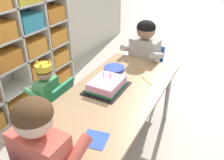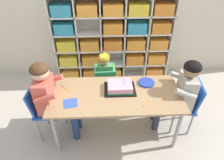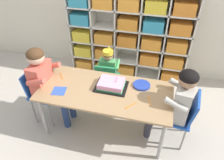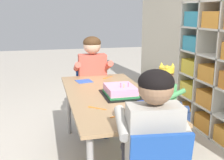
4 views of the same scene
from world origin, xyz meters
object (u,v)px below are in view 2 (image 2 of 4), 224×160
object	(u,v)px
child_with_crown	(105,71)
paper_plate_stack	(146,83)
classroom_chair_blue	(105,84)
fork_near_cake_tray	(146,103)
activity_table	(116,97)
guest_at_table_side	(181,90)
fork_beside_plate_stack	(160,95)
classroom_chair_adult_side	(44,107)
birthday_cake_on_tray	(120,87)
classroom_chair_guest_side	(187,102)
fork_near_child_seat	(65,88)
adult_helper_seated	(51,94)

from	to	relation	value
child_with_crown	paper_plate_stack	world-z (taller)	child_with_crown
classroom_chair_blue	fork_near_cake_tray	size ratio (longest dim) A/B	5.57
activity_table	guest_at_table_side	xyz separation A→B (m)	(0.78, 0.06, 0.04)
child_with_crown	fork_beside_plate_stack	size ratio (longest dim) A/B	5.78
classroom_chair_adult_side	birthday_cake_on_tray	size ratio (longest dim) A/B	2.01
classroom_chair_guest_side	fork_near_child_seat	bearing A→B (deg)	-85.83
birthday_cake_on_tray	classroom_chair_adult_side	bearing A→B (deg)	-174.93
activity_table	adult_helper_seated	bearing A→B (deg)	-179.66
activity_table	fork_beside_plate_stack	bearing A→B (deg)	-4.56
classroom_chair_blue	child_with_crown	xyz separation A→B (m)	(-0.00, 0.11, 0.13)
fork_near_cake_tray	birthday_cake_on_tray	bearing A→B (deg)	86.32
classroom_chair_guest_side	birthday_cake_on_tray	world-z (taller)	birthday_cake_on_tray
activity_table	classroom_chair_blue	world-z (taller)	classroom_chair_blue
adult_helper_seated	birthday_cake_on_tray	distance (m)	0.79
activity_table	birthday_cake_on_tray	size ratio (longest dim) A/B	4.11
adult_helper_seated	fork_beside_plate_stack	xyz separation A→B (m)	(1.23, -0.04, -0.02)
classroom_chair_adult_side	adult_helper_seated	world-z (taller)	adult_helper_seated
classroom_chair_guest_side	fork_near_child_seat	distance (m)	1.50
classroom_chair_guest_side	paper_plate_stack	distance (m)	0.57
birthday_cake_on_tray	fork_near_cake_tray	xyz separation A→B (m)	(0.26, -0.25, -0.03)
guest_at_table_side	adult_helper_seated	bearing A→B (deg)	-80.50
paper_plate_stack	classroom_chair_adult_side	bearing A→B (deg)	-171.58
classroom_chair_guest_side	classroom_chair_adult_side	bearing A→B (deg)	-81.40
classroom_chair_blue	guest_at_table_side	bearing A→B (deg)	151.11
child_with_crown	guest_at_table_side	xyz separation A→B (m)	(0.90, -0.56, 0.08)
classroom_chair_adult_side	activity_table	bearing A→B (deg)	-88.15
fork_beside_plate_stack	fork_near_cake_tray	xyz separation A→B (m)	(-0.18, -0.14, -0.00)
activity_table	paper_plate_stack	distance (m)	0.43
classroom_chair_blue	fork_near_cake_tray	xyz separation A→B (m)	(0.43, -0.68, 0.23)
adult_helper_seated	child_with_crown	bearing A→B (deg)	-42.58
classroom_chair_adult_side	fork_near_child_seat	world-z (taller)	classroom_chair_adult_side
guest_at_table_side	child_with_crown	bearing A→B (deg)	-114.46
guest_at_table_side	fork_near_cake_tray	world-z (taller)	guest_at_table_side
fork_near_cake_tray	fork_near_child_seat	bearing A→B (deg)	112.29
adult_helper_seated	paper_plate_stack	xyz separation A→B (m)	(1.12, 0.19, -0.01)
fork_beside_plate_stack	classroom_chair_adult_side	bearing A→B (deg)	-105.91
classroom_chair_guest_side	fork_near_cake_tray	bearing A→B (deg)	-62.18
adult_helper_seated	fork_near_cake_tray	xyz separation A→B (m)	(1.04, -0.17, -0.02)
activity_table	paper_plate_stack	bearing A→B (deg)	25.31
classroom_chair_adult_side	fork_beside_plate_stack	distance (m)	1.36
classroom_chair_guest_side	guest_at_table_side	distance (m)	0.22
fork_beside_plate_stack	birthday_cake_on_tray	bearing A→B (deg)	-119.12
adult_helper_seated	activity_table	bearing A→B (deg)	-87.86
activity_table	paper_plate_stack	world-z (taller)	paper_plate_stack
activity_table	classroom_chair_blue	xyz separation A→B (m)	(-0.12, 0.50, -0.18)
activity_table	fork_near_child_seat	distance (m)	0.61
activity_table	birthday_cake_on_tray	world-z (taller)	birthday_cake_on_tray
fork_near_cake_tray	classroom_chair_guest_side	bearing A→B (deg)	-28.92
child_with_crown	classroom_chair_guest_side	xyz separation A→B (m)	(1.02, -0.57, -0.11)
fork_beside_plate_stack	fork_near_cake_tray	world-z (taller)	same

